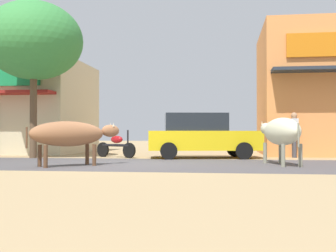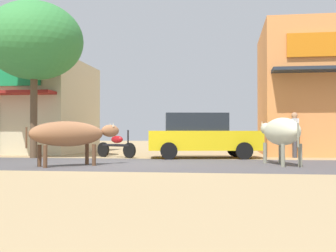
# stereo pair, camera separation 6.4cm
# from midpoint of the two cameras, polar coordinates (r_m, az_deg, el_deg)

# --- Properties ---
(ground) EXTENTS (80.00, 80.00, 0.00)m
(ground) POSITION_cam_midpoint_polar(r_m,az_deg,el_deg) (12.75, -5.54, -5.07)
(ground) COLOR tan
(asphalt_road) EXTENTS (72.00, 5.24, 0.00)m
(asphalt_road) POSITION_cam_midpoint_polar(r_m,az_deg,el_deg) (12.75, -5.54, -5.06)
(asphalt_road) COLOR #4F4A4C
(asphalt_road) RESTS_ON ground
(roadside_tree) EXTENTS (3.61, 3.61, 5.79)m
(roadside_tree) POSITION_cam_midpoint_polar(r_m,az_deg,el_deg) (16.86, -17.62, 10.77)
(roadside_tree) COLOR brown
(roadside_tree) RESTS_ON ground
(parked_hatchback_car) EXTENTS (4.30, 2.46, 1.64)m
(parked_hatchback_car) POSITION_cam_midpoint_polar(r_m,az_deg,el_deg) (15.79, 4.34, -1.23)
(parked_hatchback_car) COLOR gold
(parked_hatchback_car) RESTS_ON ground
(parked_motorcycle) EXTENTS (1.71, 0.97, 1.03)m
(parked_motorcycle) POSITION_cam_midpoint_polar(r_m,az_deg,el_deg) (16.14, -7.04, -2.58)
(parked_motorcycle) COLOR black
(parked_motorcycle) RESTS_ON ground
(cow_near_brown) EXTENTS (2.29, 2.16, 1.24)m
(cow_near_brown) POSITION_cam_midpoint_polar(r_m,az_deg,el_deg) (12.11, -13.14, -1.07)
(cow_near_brown) COLOR #96613F
(cow_near_brown) RESTS_ON ground
(cow_far_dark) EXTENTS (1.20, 2.82, 1.36)m
(cow_far_dark) POSITION_cam_midpoint_polar(r_m,az_deg,el_deg) (12.66, 14.72, -0.76)
(cow_far_dark) COLOR beige
(cow_far_dark) RESTS_ON ground
(pedestrian_by_shop) EXTENTS (0.27, 0.61, 1.70)m
(pedestrian_by_shop) POSITION_cam_midpoint_polar(r_m,az_deg,el_deg) (16.63, 16.41, -0.63)
(pedestrian_by_shop) COLOR #3F3F47
(pedestrian_by_shop) RESTS_ON ground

